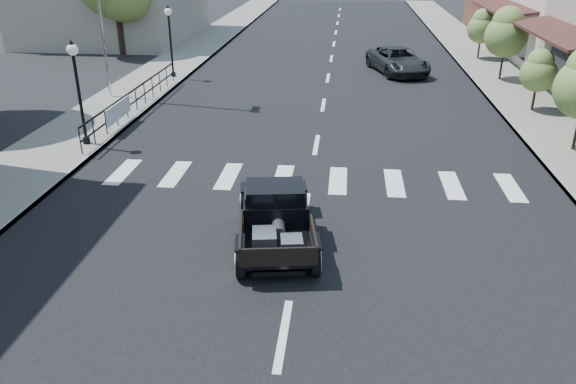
# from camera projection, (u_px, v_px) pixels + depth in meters

# --- Properties ---
(ground) EXTENTS (120.00, 120.00, 0.00)m
(ground) POSITION_uv_depth(u_px,v_px,m) (298.00, 250.00, 12.58)
(ground) COLOR black
(ground) RESTS_ON ground
(road) EXTENTS (14.00, 80.00, 0.02)m
(road) POSITION_uv_depth(u_px,v_px,m) (326.00, 88.00, 26.17)
(road) COLOR black
(road) RESTS_ON ground
(road_markings) EXTENTS (12.00, 60.00, 0.06)m
(road_markings) POSITION_uv_depth(u_px,v_px,m) (321.00, 119.00, 21.64)
(road_markings) COLOR silver
(road_markings) RESTS_ON ground
(sidewalk_left) EXTENTS (3.00, 80.00, 0.15)m
(sidewalk_left) POSITION_uv_depth(u_px,v_px,m) (149.00, 82.00, 26.94)
(sidewalk_left) COLOR gray
(sidewalk_left) RESTS_ON ground
(sidewalk_right) EXTENTS (3.00, 80.00, 0.15)m
(sidewalk_right) POSITION_uv_depth(u_px,v_px,m) (514.00, 91.00, 25.33)
(sidewalk_right) COLOR gray
(sidewalk_right) RESTS_ON ground
(low_building_left) EXTENTS (10.00, 12.00, 5.00)m
(low_building_left) POSITION_uv_depth(u_px,v_px,m) (116.00, 1.00, 38.34)
(low_building_left) COLOR gray
(low_building_left) RESTS_ON ground
(railing) EXTENTS (0.08, 10.00, 1.00)m
(railing) POSITION_uv_depth(u_px,v_px,m) (136.00, 98.00, 22.06)
(railing) COLOR black
(railing) RESTS_ON sidewalk_left
(banner) EXTENTS (0.04, 2.20, 0.60)m
(banner) POSITION_uv_depth(u_px,v_px,m) (119.00, 118.00, 20.33)
(banner) COLOR silver
(banner) RESTS_ON sidewalk_left
(lamp_post_b) EXTENTS (0.36, 0.36, 3.37)m
(lamp_post_b) POSITION_uv_depth(u_px,v_px,m) (79.00, 94.00, 17.98)
(lamp_post_b) COLOR black
(lamp_post_b) RESTS_ON sidewalk_left
(lamp_post_c) EXTENTS (0.36, 0.36, 3.37)m
(lamp_post_c) POSITION_uv_depth(u_px,v_px,m) (171.00, 42.00, 27.04)
(lamp_post_c) COLOR black
(lamp_post_c) RESTS_ON sidewalk_left
(small_tree_c) EXTENTS (1.39, 1.39, 2.32)m
(small_tree_c) POSITION_uv_depth(u_px,v_px,m) (537.00, 81.00, 21.81)
(small_tree_c) COLOR #5A7535
(small_tree_c) RESTS_ON sidewalk_right
(small_tree_d) EXTENTS (1.97, 1.97, 3.28)m
(small_tree_d) POSITION_uv_depth(u_px,v_px,m) (505.00, 45.00, 26.51)
(small_tree_d) COLOR #5A7535
(small_tree_d) RESTS_ON sidewalk_right
(small_tree_e) EXTENTS (1.57, 1.57, 2.62)m
(small_tree_e) POSITION_uv_depth(u_px,v_px,m) (481.00, 35.00, 31.35)
(small_tree_e) COLOR #5A7535
(small_tree_e) RESTS_ON sidewalk_right
(hotrod_pickup) EXTENTS (2.46, 4.23, 1.38)m
(hotrod_pickup) POSITION_uv_depth(u_px,v_px,m) (276.00, 215.00, 12.61)
(hotrod_pickup) COLOR black
(hotrod_pickup) RESTS_ON ground
(second_car) EXTENTS (3.41, 5.06, 1.29)m
(second_car) POSITION_uv_depth(u_px,v_px,m) (398.00, 61.00, 28.80)
(second_car) COLOR black
(second_car) RESTS_ON ground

